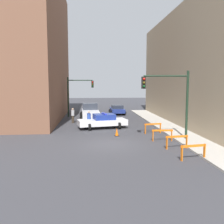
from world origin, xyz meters
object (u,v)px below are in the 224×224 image
(traffic_light_far, at_px, (76,91))
(traffic_cone, at_px, (117,132))
(parked_car_near, at_px, (117,109))
(barrier_corner, at_px, (153,126))
(barrier_mid, at_px, (177,140))
(barrier_front, at_px, (193,150))
(white_truck, at_px, (90,112))
(barrier_back, at_px, (162,133))
(traffic_light_near, at_px, (172,95))
(pedestrian_crossing, at_px, (89,119))
(pedestrian_corner, at_px, (73,115))
(police_car, at_px, (103,121))

(traffic_light_far, bearing_deg, traffic_cone, -72.36)
(parked_car_near, distance_m, barrier_corner, 14.47)
(barrier_mid, bearing_deg, barrier_corner, 93.36)
(barrier_front, distance_m, barrier_mid, 2.53)
(white_truck, xyz_separation_m, traffic_cone, (2.22, -10.48, -0.59))
(white_truck, distance_m, barrier_front, 18.44)
(traffic_cone, bearing_deg, barrier_back, -34.28)
(traffic_light_near, xyz_separation_m, parked_car_near, (-2.40, 17.10, -2.86))
(pedestrian_crossing, bearing_deg, parked_car_near, 90.69)
(pedestrian_crossing, height_order, pedestrian_corner, same)
(traffic_light_near, bearing_deg, traffic_light_far, 118.97)
(barrier_mid, bearing_deg, traffic_light_far, 113.97)
(traffic_light_near, height_order, barrier_back, traffic_light_near)
(barrier_back, bearing_deg, traffic_light_far, 116.09)
(traffic_light_near, bearing_deg, barrier_corner, 105.73)
(barrier_mid, bearing_deg, pedestrian_corner, 123.18)
(traffic_cone, bearing_deg, pedestrian_crossing, 119.66)
(pedestrian_corner, relative_size, barrier_back, 1.04)
(barrier_mid, bearing_deg, traffic_light_near, 79.75)
(pedestrian_corner, bearing_deg, barrier_mid, -98.62)
(barrier_mid, relative_size, traffic_cone, 2.43)
(traffic_light_far, distance_m, barrier_front, 21.19)
(white_truck, distance_m, barrier_corner, 11.14)
(police_car, relative_size, barrier_mid, 3.12)
(traffic_light_near, relative_size, traffic_cone, 7.93)
(barrier_back, xyz_separation_m, barrier_corner, (0.03, 3.00, 0.00))
(barrier_front, xyz_separation_m, barrier_mid, (-0.07, 2.53, 0.00))
(pedestrian_corner, bearing_deg, traffic_cone, -102.35)
(barrier_front, height_order, barrier_back, same)
(police_car, height_order, parked_car_near, police_car)
(traffic_light_near, height_order, traffic_light_far, traffic_light_near)
(pedestrian_crossing, xyz_separation_m, barrier_front, (5.99, -11.11, -0.24))
(traffic_light_near, relative_size, traffic_light_far, 1.00)
(police_car, bearing_deg, pedestrian_crossing, 61.88)
(traffic_light_near, relative_size, barrier_corner, 3.29)
(barrier_mid, xyz_separation_m, barrier_corner, (-0.31, 5.25, 0.00))
(traffic_light_near, bearing_deg, barrier_front, -94.38)
(barrier_back, bearing_deg, parked_car_near, 95.28)
(traffic_light_near, xyz_separation_m, pedestrian_corner, (-8.19, 9.29, -2.67))
(police_car, relative_size, pedestrian_corner, 3.00)
(barrier_corner, bearing_deg, parked_car_near, 96.47)
(police_car, relative_size, barrier_front, 3.13)
(white_truck, xyz_separation_m, barrier_back, (5.46, -12.69, -0.29))
(pedestrian_corner, xyz_separation_m, barrier_corner, (7.42, -6.57, -0.24))
(white_truck, relative_size, barrier_mid, 3.44)
(pedestrian_crossing, xyz_separation_m, traffic_cone, (2.34, -4.11, -0.54))
(pedestrian_corner, bearing_deg, barrier_back, -94.09)
(traffic_light_near, distance_m, pedestrian_crossing, 9.19)
(police_car, xyz_separation_m, pedestrian_corner, (-3.16, 3.64, 0.14))
(pedestrian_corner, bearing_deg, barrier_corner, -83.31)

